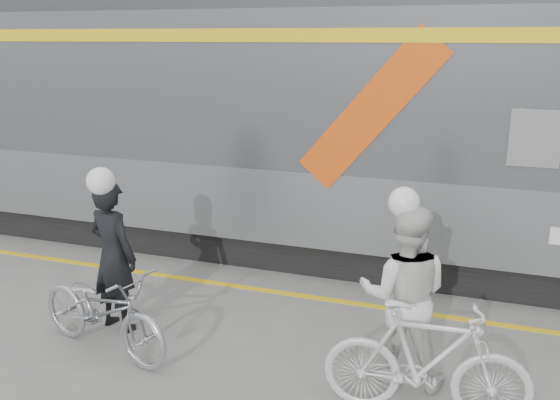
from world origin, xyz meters
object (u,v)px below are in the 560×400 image
at_px(bicycle_left, 103,310).
at_px(woman, 404,296).
at_px(bicycle_right, 427,362).
at_px(man, 113,256).

distance_m(bicycle_left, woman, 3.29).
relative_size(bicycle_left, bicycle_right, 1.02).
distance_m(man, bicycle_right, 3.78).
distance_m(man, woman, 3.42).
distance_m(man, bicycle_left, 0.72).
relative_size(man, bicycle_right, 0.97).
height_order(man, bicycle_left, man).
bearing_deg(bicycle_left, man, 34.48).
xyz_separation_m(bicycle_left, bicycle_right, (3.52, -0.02, 0.06)).
distance_m(woman, bicycle_right, 0.73).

